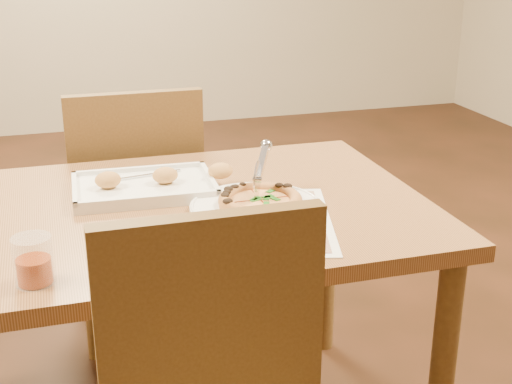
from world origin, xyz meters
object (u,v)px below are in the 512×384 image
object	(u,v)px
pizza	(260,201)
menu	(267,220)
glass_tumbler	(34,263)
dining_table	(165,239)
chair_far	(135,187)
plate	(256,208)
appetizer_tray	(148,186)
pizza_cutter	(260,168)

from	to	relation	value
pizza	menu	distance (m)	0.06
glass_tumbler	dining_table	bearing A→B (deg)	46.78
chair_far	plate	size ratio (longest dim) A/B	1.47
chair_far	pizza	distance (m)	0.75
pizza	appetizer_tray	bearing A→B (deg)	137.87
plate	menu	xyz separation A→B (m)	(0.01, -0.06, -0.01)
chair_far	appetizer_tray	size ratio (longest dim) A/B	1.12
plate	pizza	xyz separation A→B (m)	(0.01, -0.01, 0.02)
glass_tumbler	pizza	bearing A→B (deg)	23.69
menu	plate	bearing A→B (deg)	97.09
dining_table	chair_far	size ratio (longest dim) A/B	2.77
plate	menu	bearing A→B (deg)	-82.91
menu	glass_tumbler	bearing A→B (deg)	-161.95
appetizer_tray	dining_table	bearing A→B (deg)	-80.97
dining_table	menu	world-z (taller)	menu
plate	menu	world-z (taller)	plate
chair_far	menu	size ratio (longest dim) A/B	1.13
appetizer_tray	chair_far	bearing A→B (deg)	87.71
dining_table	plate	bearing A→B (deg)	-22.83
plate	pizza_cutter	xyz separation A→B (m)	(0.03, 0.05, 0.08)
dining_table	appetizer_tray	world-z (taller)	appetizer_tray
chair_far	plate	bearing A→B (deg)	106.88
plate	glass_tumbler	distance (m)	0.56
glass_tumbler	chair_far	bearing A→B (deg)	71.84
glass_tumbler	menu	world-z (taller)	glass_tumbler
pizza	menu	bearing A→B (deg)	-90.95
dining_table	glass_tumbler	world-z (taller)	glass_tumbler
dining_table	appetizer_tray	bearing A→B (deg)	99.03
pizza	appetizer_tray	world-z (taller)	appetizer_tray
dining_table	glass_tumbler	bearing A→B (deg)	-133.22
pizza	appetizer_tray	xyz separation A→B (m)	(-0.24, 0.21, -0.01)
dining_table	pizza	bearing A→B (deg)	-23.25
chair_far	menu	distance (m)	0.80
pizza_cutter	appetizer_tray	size ratio (longest dim) A/B	0.39
glass_tumbler	pizza_cutter	bearing A→B (deg)	27.66
glass_tumbler	appetizer_tray	bearing A→B (deg)	57.38
dining_table	menu	bearing A→B (deg)	-35.15
pizza_cutter	menu	distance (m)	0.14
chair_far	appetizer_tray	world-z (taller)	chair_far
plate	appetizer_tray	bearing A→B (deg)	137.53
dining_table	plate	size ratio (longest dim) A/B	4.07
dining_table	plate	distance (m)	0.25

